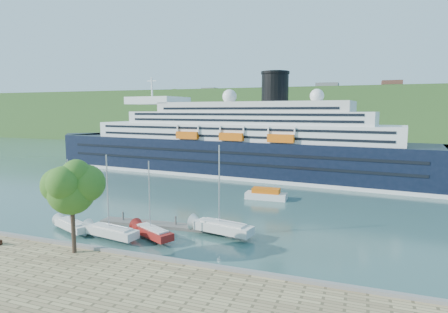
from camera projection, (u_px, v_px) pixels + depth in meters
ground at (91, 257)px, 37.62m from camera, size 400.00×400.00×0.00m
far_hillside at (305, 116)px, 171.09m from camera, size 400.00×50.00×24.00m
quay_coping at (89, 247)px, 37.29m from camera, size 220.00×0.50×0.30m
cruise_ship at (229, 124)px, 86.04m from camera, size 103.72×24.91×23.07m
promenade_tree at (72, 203)px, 35.69m from camera, size 5.98×5.98×9.90m
floating_pontoon at (162, 225)px, 47.65m from camera, size 16.93×3.29×0.37m
sailboat_white_near at (71, 198)px, 44.91m from camera, size 6.77×4.16×8.48m
sailboat_red at (152, 203)px, 42.20m from camera, size 6.82×4.65×8.65m
sailboat_white_far at (223, 194)px, 43.25m from camera, size 8.21×3.66×10.25m
tender_launch at (266, 194)px, 62.14m from camera, size 6.92×2.53×1.89m
sailboat_extra at (111, 200)px, 42.11m from camera, size 7.46×3.14×9.34m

